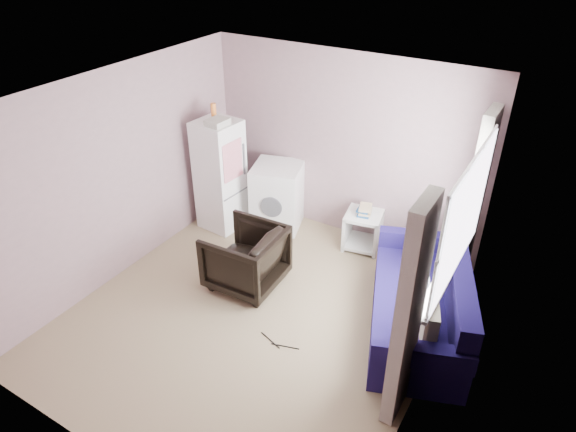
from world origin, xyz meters
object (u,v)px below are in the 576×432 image
fridge (220,175)px  sofa (423,305)px  washing_machine (277,195)px  armchair (245,255)px  side_table (363,228)px

fridge → sofa: bearing=-6.9°
fridge → washing_machine: bearing=35.4°
armchair → side_table: size_ratio=1.32×
fridge → sofa: (3.13, -0.62, -0.46)m
washing_machine → armchair: bearing=-90.7°
fridge → sofa: 3.23m
armchair → fridge: 1.47m
sofa → washing_machine: bearing=137.4°
washing_machine → side_table: size_ratio=1.46×
fridge → armchair: bearing=-37.2°
fridge → washing_machine: 0.84m
sofa → armchair: bearing=169.0°
armchair → side_table: bearing=146.0°
washing_machine → fridge: bearing=-166.0°
fridge → washing_machine: size_ratio=1.93×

